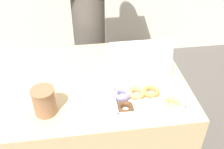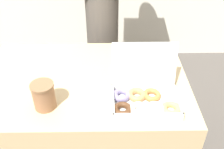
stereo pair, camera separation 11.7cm
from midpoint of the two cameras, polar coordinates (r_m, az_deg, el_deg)
table at (r=1.62m, az=-3.23°, el=-11.14°), size 1.08×0.73×0.73m
donut_box at (r=1.22m, az=9.58°, el=-5.02°), size 0.33×0.26×0.25m
coffee_cup at (r=1.19m, az=-11.95°, el=-4.63°), size 0.10×0.10×0.13m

